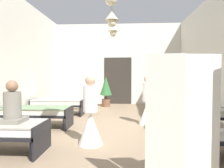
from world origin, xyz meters
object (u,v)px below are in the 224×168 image
(nurse_mid_aisle, at_px, (148,107))
(privacy_screen, at_px, (203,131))
(bed_left_row_2, at_px, (58,103))
(nurse_near_aisle, at_px, (90,120))
(patient_seated_primary, at_px, (205,108))
(patient_seated_secondary, at_px, (12,107))
(bed_left_row_1, at_px, (37,112))
(bed_right_row_1, at_px, (191,113))
(potted_plant, at_px, (106,88))
(bed_right_row_2, at_px, (174,104))

(nurse_mid_aisle, bearing_deg, privacy_screen, 100.70)
(bed_left_row_2, height_order, nurse_near_aisle, nurse_near_aisle)
(patient_seated_primary, height_order, patient_seated_secondary, same)
(bed_left_row_2, distance_m, nurse_mid_aisle, 3.47)
(bed_left_row_1, distance_m, nurse_mid_aisle, 3.20)
(bed_left_row_1, bearing_deg, bed_right_row_1, 0.00)
(bed_left_row_1, height_order, patient_seated_primary, patient_seated_primary)
(bed_left_row_1, relative_size, nurse_mid_aisle, 1.28)
(bed_right_row_1, bearing_deg, potted_plant, 123.52)
(bed_left_row_1, xyz_separation_m, privacy_screen, (3.33, -3.33, 0.41))
(bed_right_row_2, bearing_deg, privacy_screen, -100.29)
(bed_left_row_2, height_order, potted_plant, potted_plant)
(bed_left_row_2, xyz_separation_m, nurse_mid_aisle, (3.16, -1.42, 0.09))
(nurse_mid_aisle, height_order, potted_plant, nurse_mid_aisle)
(privacy_screen, bearing_deg, nurse_mid_aisle, 85.43)
(nurse_near_aisle, bearing_deg, bed_left_row_2, -74.87)
(bed_left_row_2, relative_size, bed_right_row_2, 1.00)
(bed_right_row_2, xyz_separation_m, privacy_screen, (-0.95, -5.23, 0.41))
(patient_seated_secondary, height_order, privacy_screen, privacy_screen)
(nurse_mid_aisle, bearing_deg, nurse_near_aisle, 60.79)
(nurse_mid_aisle, bearing_deg, potted_plant, -58.23)
(nurse_mid_aisle, relative_size, patient_seated_secondary, 1.86)
(bed_left_row_1, height_order, bed_left_row_2, same)
(nurse_mid_aisle, xyz_separation_m, patient_seated_primary, (0.77, -2.34, 0.34))
(bed_right_row_1, distance_m, bed_left_row_2, 4.69)
(privacy_screen, bearing_deg, patient_seated_secondary, 146.88)
(nurse_near_aisle, bearing_deg, bed_left_row_1, -51.00)
(bed_right_row_1, height_order, bed_right_row_2, same)
(privacy_screen, bearing_deg, nurse_near_aisle, 121.59)
(bed_left_row_2, bearing_deg, nurse_mid_aisle, -24.24)
(patient_seated_primary, relative_size, privacy_screen, 0.47)
(privacy_screen, bearing_deg, bed_right_row_2, 72.59)
(bed_right_row_2, relative_size, potted_plant, 1.33)
(bed_right_row_2, height_order, patient_seated_secondary, patient_seated_secondary)
(bed_left_row_2, bearing_deg, bed_right_row_2, 0.00)
(bed_left_row_1, height_order, bed_right_row_1, same)
(bed_right_row_1, height_order, patient_seated_secondary, patient_seated_secondary)
(bed_left_row_2, relative_size, patient_seated_primary, 2.38)
(bed_right_row_2, relative_size, nurse_mid_aisle, 1.28)
(bed_right_row_2, xyz_separation_m, potted_plant, (-2.68, 2.15, 0.42))
(patient_seated_secondary, bearing_deg, bed_left_row_2, 95.30)
(nurse_near_aisle, height_order, privacy_screen, privacy_screen)
(patient_seated_secondary, bearing_deg, patient_seated_primary, 0.25)
(nurse_near_aisle, xyz_separation_m, patient_seated_primary, (2.18, -0.49, 0.34))
(bed_left_row_2, distance_m, bed_right_row_2, 4.28)
(privacy_screen, bearing_deg, patient_seated_primary, 60.69)
(potted_plant, bearing_deg, patient_seated_primary, -68.46)
(bed_right_row_1, xyz_separation_m, potted_plant, (-2.68, 4.05, 0.42))
(nurse_near_aisle, height_order, patient_seated_primary, nurse_near_aisle)
(bed_left_row_2, bearing_deg, patient_seated_primary, -43.71)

